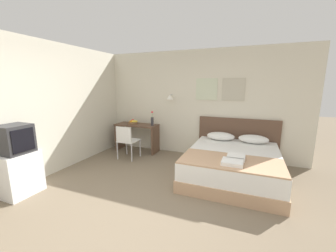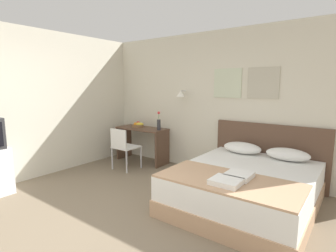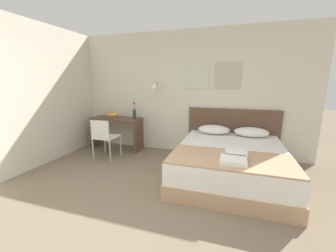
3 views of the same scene
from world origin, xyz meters
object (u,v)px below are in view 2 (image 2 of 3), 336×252
(bed, at_px, (245,188))
(pillow_right, at_px, (288,154))
(fruit_bowl, at_px, (138,125))
(desk_chair, at_px, (123,145))
(headboard, at_px, (268,154))
(folded_towel_near_foot, at_px, (239,175))
(flower_vase, at_px, (159,123))
(throw_blanket, at_px, (228,181))
(folded_towel_mid_bed, at_px, (226,181))
(desk, at_px, (142,138))
(pillow_left, at_px, (242,148))

(bed, distance_m, pillow_right, 0.94)
(fruit_bowl, bearing_deg, desk_chair, -72.22)
(bed, bearing_deg, headboard, 90.00)
(folded_towel_near_foot, xyz_separation_m, flower_vase, (-2.20, 1.20, 0.31))
(headboard, height_order, throw_blanket, headboard)
(folded_towel_mid_bed, bearing_deg, headboard, 91.34)
(headboard, bearing_deg, desk, -173.70)
(folded_towel_near_foot, height_order, flower_vase, flower_vase)
(headboard, height_order, flower_vase, flower_vase)
(bed, bearing_deg, flower_vase, 160.48)
(desk, bearing_deg, desk_chair, -81.72)
(desk_chair, bearing_deg, fruit_bowl, 107.78)
(bed, distance_m, pillow_left, 0.94)
(pillow_left, distance_m, desk, 2.24)
(headboard, distance_m, pillow_left, 0.46)
(folded_towel_mid_bed, bearing_deg, throw_blanket, 106.25)
(throw_blanket, distance_m, desk_chair, 2.60)
(pillow_right, height_order, desk_chair, desk_chair)
(pillow_right, relative_size, desk, 0.55)
(headboard, bearing_deg, pillow_left, -143.66)
(fruit_bowl, bearing_deg, bed, -15.68)
(fruit_bowl, xyz_separation_m, flower_vase, (0.60, -0.01, 0.10))
(folded_towel_near_foot, height_order, fruit_bowl, fruit_bowl)
(headboard, height_order, folded_towel_near_foot, headboard)
(bed, xyz_separation_m, pillow_right, (0.36, 0.79, 0.36))
(desk, relative_size, desk_chair, 1.40)
(folded_towel_mid_bed, height_order, fruit_bowl, fruit_bowl)
(pillow_right, bearing_deg, folded_towel_near_foot, -102.70)
(headboard, relative_size, pillow_right, 2.91)
(desk_chair, bearing_deg, flower_vase, 59.44)
(folded_towel_mid_bed, relative_size, desk, 0.29)
(throw_blanket, xyz_separation_m, folded_towel_near_foot, (0.08, 0.14, 0.04))
(pillow_left, height_order, fruit_bowl, fruit_bowl)
(folded_towel_mid_bed, xyz_separation_m, desk_chair, (-2.54, 0.83, -0.09))
(desk, bearing_deg, flower_vase, -1.37)
(pillow_right, xyz_separation_m, fruit_bowl, (-3.07, -0.02, 0.17))
(desk_chair, xyz_separation_m, fruit_bowl, (-0.21, 0.66, 0.30))
(bed, xyz_separation_m, throw_blanket, (-0.00, -0.59, 0.28))
(folded_towel_near_foot, bearing_deg, folded_towel_mid_bed, -97.24)
(bed, xyz_separation_m, folded_towel_mid_bed, (0.04, -0.73, 0.32))
(folded_towel_mid_bed, xyz_separation_m, desk, (-2.64, 1.50, -0.07))
(headboard, relative_size, fruit_bowl, 6.67)
(bed, distance_m, flower_vase, 2.33)
(bed, height_order, folded_towel_near_foot, folded_towel_near_foot)
(folded_towel_mid_bed, bearing_deg, desk, 150.45)
(folded_towel_near_foot, relative_size, folded_towel_mid_bed, 0.96)
(folded_towel_near_foot, bearing_deg, pillow_right, 77.30)
(pillow_left, bearing_deg, desk_chair, -162.27)
(throw_blanket, height_order, folded_towel_mid_bed, folded_towel_mid_bed)
(folded_towel_near_foot, bearing_deg, bed, 99.84)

